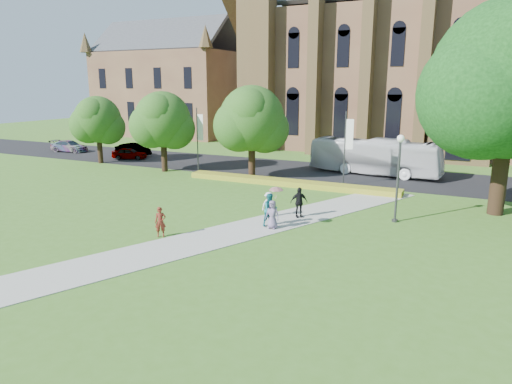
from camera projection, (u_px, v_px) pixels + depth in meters
The scene contains 23 objects.
ground at pixel (234, 236), 24.91m from camera, with size 160.00×160.00×0.00m, color #416E21.
road at pixel (335, 173), 42.48m from camera, with size 160.00×10.00×0.02m, color black.
footpath at pixel (243, 230), 25.79m from camera, with size 3.20×30.00×0.04m, color #B2B2A8.
flower_hedge at pixel (289, 183), 37.30m from camera, with size 18.00×1.40×0.45m, color gold.
cathedral at pixel (472, 41), 52.64m from camera, with size 52.60×18.25×28.00m.
building_west at pixel (171, 77), 73.95m from camera, with size 22.00×14.00×18.30m.
streetlamp at pixel (399, 168), 26.72m from camera, with size 0.44×0.44×5.24m.
large_tree at pixel (511, 79), 27.21m from camera, with size 9.60×9.60×13.20m.
street_tree_0 at pixel (163, 120), 42.38m from camera, with size 5.20×5.20×7.50m.
street_tree_1 at pixel (252, 119), 38.97m from camera, with size 5.60×5.60×8.05m.
street_tree_2 at pixel (98, 120), 47.11m from camera, with size 4.80×4.80×6.95m.
banner_pole_0 at pixel (346, 144), 36.60m from camera, with size 0.70×0.10×6.00m.
banner_pole_1 at pixel (198, 136), 42.47m from camera, with size 0.70×0.10×6.00m.
tour_coach at pixel (375, 157), 41.58m from camera, with size 2.76×11.78×3.28m, color white.
car_0 at pixel (129, 153), 50.36m from camera, with size 1.50×3.72×1.27m, color gray.
car_1 at pixel (133, 150), 52.76m from camera, with size 1.51×4.33×1.43m, color gray.
car_2 at pixel (69, 146), 55.92m from camera, with size 1.93×4.75×1.38m, color gray.
pedestrian_0 at pixel (160, 222), 24.54m from camera, with size 0.59×0.39×1.63m, color #602215.
pedestrian_1 at pixel (270, 210), 26.35m from camera, with size 0.94×0.73×1.92m, color #166972.
pedestrian_2 at pixel (269, 205), 28.15m from camera, with size 1.02×0.59×1.59m, color silver.
pedestrian_3 at pixel (299, 202), 28.12m from camera, with size 1.10×0.46×1.88m, color black.
pedestrian_4 at pixel (272, 214), 25.91m from camera, with size 0.80×0.52×1.64m, color slate.
parasol at pixel (276, 194), 25.65m from camera, with size 0.80×0.80×0.70m, color #E8A8A3.
Camera 1 is at (11.29, -20.87, 8.05)m, focal length 32.00 mm.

